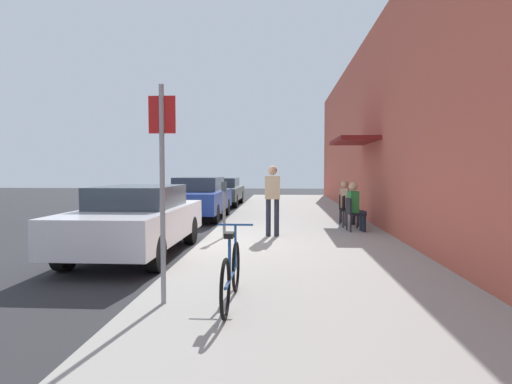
{
  "coord_description": "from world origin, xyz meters",
  "views": [
    {
      "loc": [
        1.81,
        -9.42,
        1.72
      ],
      "look_at": [
        0.79,
        7.3,
        0.85
      ],
      "focal_mm": 29.9,
      "sensor_mm": 36.0,
      "label": 1
    }
  ],
  "objects_px": {
    "bicycle_0": "(231,274)",
    "cafe_chair_1": "(348,209)",
    "parked_car_1": "(199,197)",
    "pedestrian_standing": "(273,195)",
    "street_sign": "(162,177)",
    "cafe_chair_0": "(353,212)",
    "cafe_chair_2": "(344,207)",
    "seated_patron_2": "(347,201)",
    "parked_car_2": "(222,191)",
    "parking_meter": "(224,205)",
    "parked_car_0": "(137,219)",
    "seated_patron_0": "(355,205)"
  },
  "relations": [
    {
      "from": "parked_car_2",
      "to": "bicycle_0",
      "type": "relative_size",
      "value": 2.57
    },
    {
      "from": "bicycle_0",
      "to": "cafe_chair_1",
      "type": "relative_size",
      "value": 1.97
    },
    {
      "from": "cafe_chair_0",
      "to": "bicycle_0",
      "type": "bearing_deg",
      "value": -111.62
    },
    {
      "from": "cafe_chair_0",
      "to": "seated_patron_0",
      "type": "relative_size",
      "value": 0.67
    },
    {
      "from": "parked_car_2",
      "to": "seated_patron_2",
      "type": "height_order",
      "value": "seated_patron_2"
    },
    {
      "from": "parked_car_1",
      "to": "seated_patron_0",
      "type": "bearing_deg",
      "value": -36.43
    },
    {
      "from": "street_sign",
      "to": "cafe_chair_0",
      "type": "distance_m",
      "value": 7.09
    },
    {
      "from": "parked_car_2",
      "to": "cafe_chair_1",
      "type": "xyz_separation_m",
      "value": [
        4.77,
        -8.49,
        -0.08
      ]
    },
    {
      "from": "street_sign",
      "to": "parked_car_1",
      "type": "bearing_deg",
      "value": 98.72
    },
    {
      "from": "street_sign",
      "to": "seated_patron_2",
      "type": "height_order",
      "value": "street_sign"
    },
    {
      "from": "parked_car_0",
      "to": "cafe_chair_0",
      "type": "distance_m",
      "value": 5.53
    },
    {
      "from": "parked_car_1",
      "to": "seated_patron_0",
      "type": "distance_m",
      "value": 6.0
    },
    {
      "from": "cafe_chair_1",
      "to": "seated_patron_2",
      "type": "bearing_deg",
      "value": 85.13
    },
    {
      "from": "cafe_chair_1",
      "to": "parked_car_2",
      "type": "bearing_deg",
      "value": 119.32
    },
    {
      "from": "parked_car_1",
      "to": "bicycle_0",
      "type": "xyz_separation_m",
      "value": [
        2.31,
        -9.76,
        -0.28
      ]
    },
    {
      "from": "bicycle_0",
      "to": "cafe_chair_2",
      "type": "relative_size",
      "value": 1.97
    },
    {
      "from": "parking_meter",
      "to": "seated_patron_0",
      "type": "bearing_deg",
      "value": 20.24
    },
    {
      "from": "parked_car_0",
      "to": "seated_patron_2",
      "type": "height_order",
      "value": "seated_patron_2"
    },
    {
      "from": "parking_meter",
      "to": "cafe_chair_0",
      "type": "distance_m",
      "value": 3.44
    },
    {
      "from": "street_sign",
      "to": "seated_patron_0",
      "type": "bearing_deg",
      "value": 61.86
    },
    {
      "from": "parked_car_2",
      "to": "seated_patron_0",
      "type": "xyz_separation_m",
      "value": [
        4.83,
        -9.33,
        0.12
      ]
    },
    {
      "from": "cafe_chair_0",
      "to": "street_sign",
      "type": "bearing_deg",
      "value": -117.73
    },
    {
      "from": "street_sign",
      "to": "cafe_chair_0",
      "type": "xyz_separation_m",
      "value": [
        3.27,
        6.21,
        -1.02
      ]
    },
    {
      "from": "parking_meter",
      "to": "cafe_chair_1",
      "type": "xyz_separation_m",
      "value": [
        3.22,
        2.04,
        -0.26
      ]
    },
    {
      "from": "parking_meter",
      "to": "cafe_chair_1",
      "type": "distance_m",
      "value": 3.82
    },
    {
      "from": "parked_car_0",
      "to": "bicycle_0",
      "type": "bearing_deg",
      "value": -55.64
    },
    {
      "from": "parked_car_1",
      "to": "parking_meter",
      "type": "xyz_separation_m",
      "value": [
        1.55,
        -4.77,
        0.13
      ]
    },
    {
      "from": "cafe_chair_1",
      "to": "cafe_chair_2",
      "type": "relative_size",
      "value": 1.0
    },
    {
      "from": "cafe_chair_0",
      "to": "cafe_chair_1",
      "type": "distance_m",
      "value": 0.84
    },
    {
      "from": "parking_meter",
      "to": "cafe_chair_2",
      "type": "height_order",
      "value": "parking_meter"
    },
    {
      "from": "parked_car_2",
      "to": "pedestrian_standing",
      "type": "relative_size",
      "value": 2.59
    },
    {
      "from": "parked_car_1",
      "to": "seated_patron_2",
      "type": "relative_size",
      "value": 3.41
    },
    {
      "from": "cafe_chair_1",
      "to": "parking_meter",
      "type": "bearing_deg",
      "value": -147.61
    },
    {
      "from": "seated_patron_2",
      "to": "pedestrian_standing",
      "type": "relative_size",
      "value": 0.76
    },
    {
      "from": "cafe_chair_2",
      "to": "seated_patron_2",
      "type": "relative_size",
      "value": 0.67
    },
    {
      "from": "seated_patron_0",
      "to": "seated_patron_2",
      "type": "relative_size",
      "value": 1.0
    },
    {
      "from": "bicycle_0",
      "to": "cafe_chair_2",
      "type": "height_order",
      "value": "bicycle_0"
    },
    {
      "from": "parked_car_2",
      "to": "pedestrian_standing",
      "type": "xyz_separation_m",
      "value": [
        2.69,
        -10.29,
        0.42
      ]
    },
    {
      "from": "parked_car_1",
      "to": "pedestrian_standing",
      "type": "bearing_deg",
      "value": -59.28
    },
    {
      "from": "cafe_chair_2",
      "to": "bicycle_0",
      "type": "bearing_deg",
      "value": -107.64
    },
    {
      "from": "parking_meter",
      "to": "parked_car_0",
      "type": "bearing_deg",
      "value": -133.98
    },
    {
      "from": "street_sign",
      "to": "bicycle_0",
      "type": "relative_size",
      "value": 1.52
    },
    {
      "from": "parking_meter",
      "to": "bicycle_0",
      "type": "bearing_deg",
      "value": -81.31
    },
    {
      "from": "parked_car_1",
      "to": "bicycle_0",
      "type": "height_order",
      "value": "parked_car_1"
    },
    {
      "from": "parking_meter",
      "to": "parked_car_1",
      "type": "bearing_deg",
      "value": 108.0
    },
    {
      "from": "parked_car_1",
      "to": "parking_meter",
      "type": "bearing_deg",
      "value": -72.0
    },
    {
      "from": "parked_car_0",
      "to": "cafe_chair_1",
      "type": "height_order",
      "value": "parked_car_0"
    },
    {
      "from": "seated_patron_2",
      "to": "cafe_chair_1",
      "type": "bearing_deg",
      "value": -94.87
    },
    {
      "from": "cafe_chair_2",
      "to": "cafe_chair_1",
      "type": "bearing_deg",
      "value": -89.93
    },
    {
      "from": "street_sign",
      "to": "parking_meter",
      "type": "bearing_deg",
      "value": 89.43
    }
  ]
}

